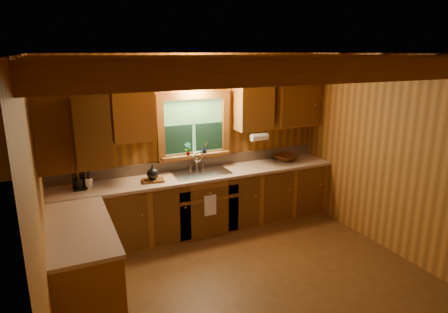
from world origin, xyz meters
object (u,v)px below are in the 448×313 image
sink (201,176)px  coffee_maker (79,178)px  cutting_board (153,180)px  wicker_basket (286,158)px

sink → coffee_maker: sink is taller
coffee_maker → cutting_board: 0.95m
sink → wicker_basket: size_ratio=2.10×
wicker_basket → sink: bearing=-177.6°
coffee_maker → cutting_board: (0.94, -0.12, -0.13)m
sink → wicker_basket: 1.51m
wicker_basket → cutting_board: bearing=-176.7°
cutting_board → wicker_basket: bearing=10.2°
sink → wicker_basket: sink is taller
sink → coffee_maker: (-1.68, 0.05, 0.18)m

